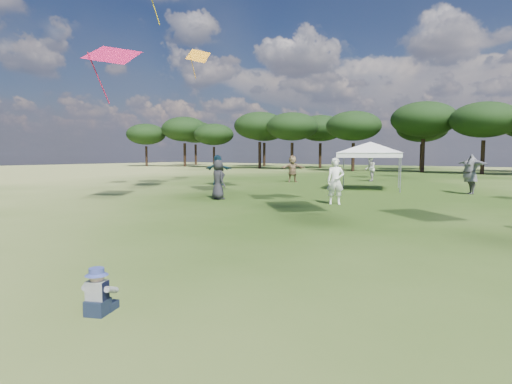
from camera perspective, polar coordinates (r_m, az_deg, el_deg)
tent_left at (r=24.12m, az=15.00°, el=6.19°), size 6.28×6.28×2.89m
toddler at (r=5.67m, az=-20.27°, el=-12.55°), size 0.44×0.47×0.58m
festival_crowd at (r=23.76m, az=26.78°, el=2.05°), size 30.50×22.48×1.91m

